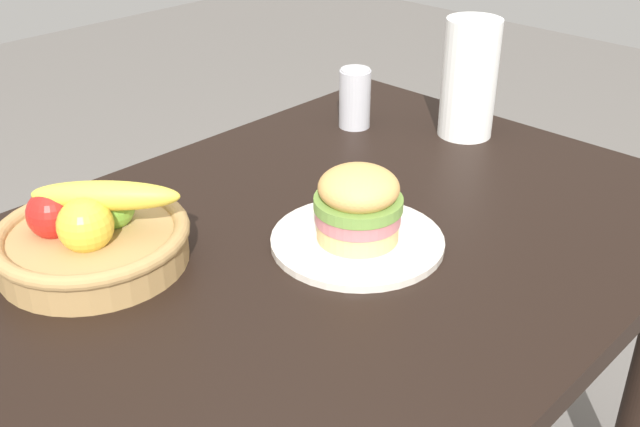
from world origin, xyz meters
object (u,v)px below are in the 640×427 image
at_px(plate, 357,241).
at_px(paper_towel_roll, 469,79).
at_px(sandwich, 358,204).
at_px(soda_can, 355,98).
at_px(fruit_basket, 91,235).

height_order(plate, paper_towel_roll, paper_towel_roll).
distance_m(sandwich, paper_towel_roll, 0.51).
bearing_deg(soda_can, sandwich, -138.08).
bearing_deg(fruit_basket, plate, -39.07).
xyz_separation_m(plate, fruit_basket, (-0.31, 0.25, 0.04)).
distance_m(sandwich, soda_can, 0.49).
xyz_separation_m(plate, soda_can, (0.36, 0.33, 0.06)).
distance_m(plate, fruit_basket, 0.40).
height_order(sandwich, paper_towel_roll, paper_towel_roll).
bearing_deg(plate, soda_can, 41.92).
distance_m(soda_can, fruit_basket, 0.68).
bearing_deg(paper_towel_roll, sandwich, -164.89).
relative_size(soda_can, fruit_basket, 0.43).
distance_m(sandwich, fruit_basket, 0.40).
relative_size(fruit_basket, paper_towel_roll, 1.21).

